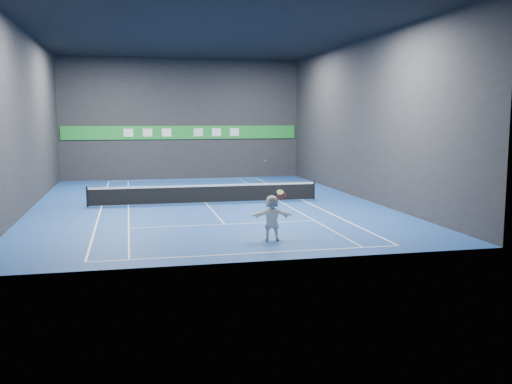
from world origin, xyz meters
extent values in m
plane|color=navy|center=(0.00, 0.00, 0.00)|extent=(26.00, 26.00, 0.00)
plane|color=black|center=(0.00, 0.00, 9.00)|extent=(26.00, 26.00, 0.00)
cube|color=#242427|center=(0.00, 13.00, 4.50)|extent=(18.00, 0.10, 9.00)
cube|color=#242427|center=(0.00, -13.00, 4.50)|extent=(18.00, 0.10, 9.00)
cube|color=#242427|center=(-9.00, 0.00, 4.50)|extent=(0.10, 26.00, 9.00)
cube|color=#242427|center=(9.00, 0.00, 4.50)|extent=(0.10, 26.00, 9.00)
cube|color=white|center=(0.00, -11.89, 0.00)|extent=(10.98, 0.08, 0.01)
cube|color=white|center=(0.00, 11.89, 0.00)|extent=(10.98, 0.08, 0.01)
cube|color=white|center=(-5.49, 0.00, 0.00)|extent=(0.08, 23.78, 0.01)
cube|color=white|center=(5.49, 0.00, 0.00)|extent=(0.08, 23.78, 0.01)
cube|color=white|center=(-4.11, 0.00, 0.00)|extent=(0.06, 23.78, 0.01)
cube|color=white|center=(4.11, 0.00, 0.00)|extent=(0.06, 23.78, 0.01)
cube|color=white|center=(0.00, -6.40, 0.00)|extent=(8.23, 0.06, 0.01)
cube|color=white|center=(0.00, 6.40, 0.00)|extent=(8.23, 0.06, 0.01)
cube|color=white|center=(0.00, 0.00, 0.00)|extent=(0.06, 12.80, 0.01)
imported|color=white|center=(1.20, -9.97, 0.87)|extent=(1.65, 0.64, 1.74)
sphere|color=#D1E626|center=(1.01, -9.76, 3.01)|extent=(0.06, 0.06, 0.06)
cylinder|color=black|center=(-6.20, 0.00, 0.54)|extent=(0.10, 0.10, 1.07)
cylinder|color=black|center=(6.20, 0.00, 0.54)|extent=(0.10, 0.10, 1.07)
cube|color=black|center=(0.00, 0.00, 0.47)|extent=(12.40, 0.03, 0.86)
cube|color=white|center=(0.00, 0.00, 0.95)|extent=(12.40, 0.04, 0.10)
cube|color=#1F8E30|center=(0.00, 12.94, 3.50)|extent=(17.64, 0.06, 1.00)
cube|color=white|center=(-4.00, 12.88, 3.50)|extent=(0.70, 0.04, 0.60)
cube|color=silver|center=(-2.60, 12.88, 3.50)|extent=(0.70, 0.04, 0.60)
cube|color=white|center=(-1.20, 12.88, 3.50)|extent=(0.70, 0.04, 0.60)
cube|color=silver|center=(1.20, 12.88, 3.50)|extent=(0.70, 0.04, 0.60)
cube|color=white|center=(2.60, 12.88, 3.50)|extent=(0.70, 0.04, 0.60)
cube|color=white|center=(4.00, 12.88, 3.50)|extent=(0.70, 0.04, 0.60)
torus|color=#AF1212|center=(1.60, -9.92, 1.72)|extent=(0.42, 0.39, 0.22)
cylinder|color=#BDCD48|center=(1.54, -9.92, 1.83)|extent=(0.37, 0.31, 0.21)
cylinder|color=#AC1218|center=(1.59, -9.92, 1.62)|extent=(0.07, 0.08, 0.18)
cylinder|color=yellow|center=(1.44, -9.94, 1.49)|extent=(0.09, 0.20, 0.23)
camera|label=1|loc=(-4.02, -30.59, 4.65)|focal=40.00mm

